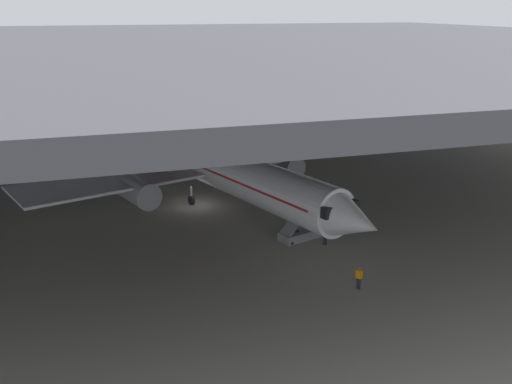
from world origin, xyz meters
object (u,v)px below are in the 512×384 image
(crew_worker_near_nose, at_px, (359,277))
(baggage_tug, at_px, (248,169))
(boarding_stairs, at_px, (302,230))
(crew_worker_by_stairs, at_px, (325,234))
(airplane_main, at_px, (226,170))

(crew_worker_near_nose, distance_m, baggage_tug, 29.59)
(crew_worker_near_nose, bearing_deg, boarding_stairs, 91.01)
(crew_worker_by_stairs, bearing_deg, airplane_main, 113.15)
(boarding_stairs, relative_size, crew_worker_by_stairs, 3.03)
(crew_worker_near_nose, xyz_separation_m, baggage_tug, (1.29, 29.56, -0.38))
(airplane_main, xyz_separation_m, boarding_stairs, (3.83, -9.81, -2.78))
(airplane_main, bearing_deg, boarding_stairs, -68.68)
(crew_worker_near_nose, xyz_separation_m, crew_worker_by_stairs, (1.00, 7.72, -0.02))
(boarding_stairs, xyz_separation_m, baggage_tug, (1.46, 19.97, -0.21))
(boarding_stairs, bearing_deg, airplane_main, 111.32)
(airplane_main, distance_m, boarding_stairs, 10.89)
(airplane_main, bearing_deg, baggage_tug, 62.51)
(boarding_stairs, bearing_deg, crew_worker_by_stairs, -58.13)
(baggage_tug, bearing_deg, crew_worker_by_stairs, -90.77)
(crew_worker_near_nose, height_order, crew_worker_by_stairs, crew_worker_near_nose)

